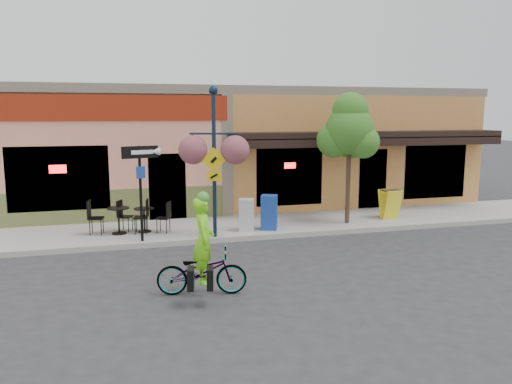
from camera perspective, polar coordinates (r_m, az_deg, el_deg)
ground at (r=14.04m, az=3.75°, el=-5.82°), size 90.00×90.00×0.00m
sidewalk at (r=15.87m, az=1.38°, el=-3.78°), size 24.00×3.00×0.15m
curb at (r=14.53m, az=3.04°, el=-5.00°), size 24.00×0.12×0.15m
building at (r=20.85m, az=-2.98°, el=5.32°), size 18.20×8.20×4.50m
bicycle at (r=10.12m, az=-6.22°, el=-9.03°), size 1.87×0.96×0.94m
cyclist_rider at (r=10.01m, az=-5.98°, el=-6.87°), size 0.53×0.70×1.72m
lamp_post at (r=13.79m, az=-4.81°, el=3.35°), size 1.43×0.86×4.18m
one_way_sign at (r=13.72m, az=-13.04°, el=-0.24°), size 1.01×0.47×2.58m
cafe_set_left at (r=14.84m, az=-15.43°, el=-2.74°), size 1.78×1.08×1.00m
cafe_set_right at (r=14.91m, az=-12.66°, el=-2.73°), size 1.72×1.34×0.92m
newspaper_box_blue at (r=14.85m, az=1.51°, el=-2.34°), size 0.59×0.56×1.04m
newspaper_box_grey at (r=14.71m, az=-1.10°, el=-2.63°), size 0.53×0.50×0.95m
street_tree at (r=15.78m, az=10.56°, el=3.85°), size 2.05×2.05×4.12m
sandwich_board at (r=16.84m, az=15.39°, el=-1.42°), size 0.62×0.48×0.97m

